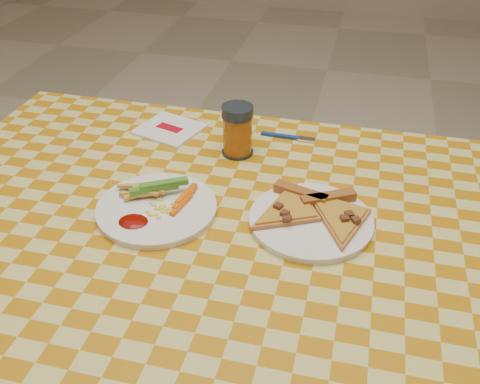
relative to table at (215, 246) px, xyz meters
name	(u,v)px	position (x,y,z in m)	size (l,w,h in m)	color
table	(215,246)	(0.00, 0.00, 0.00)	(1.28, 0.88, 0.76)	white
plate_left	(157,209)	(-0.11, -0.01, 0.08)	(0.23, 0.23, 0.01)	white
plate_right	(311,221)	(0.18, 0.02, 0.08)	(0.23, 0.23, 0.01)	white
fries_veggies	(155,197)	(-0.12, 0.00, 0.10)	(0.17, 0.16, 0.04)	gold
pizza_slices	(314,211)	(0.19, 0.04, 0.09)	(0.30, 0.25, 0.02)	#B07436
drink_glass	(237,131)	(-0.01, 0.25, 0.13)	(0.07, 0.07, 0.12)	black
napkin	(170,129)	(-0.20, 0.31, 0.08)	(0.18, 0.17, 0.01)	white
fork	(289,137)	(0.09, 0.34, 0.08)	(0.13, 0.02, 0.01)	navy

